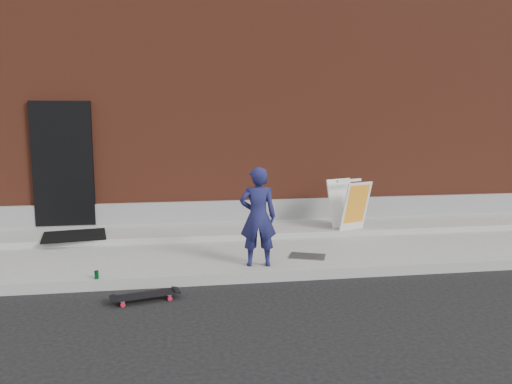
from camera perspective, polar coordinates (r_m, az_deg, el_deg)
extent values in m
plane|color=black|center=(6.84, -3.91, -10.54)|extent=(80.00, 80.00, 0.00)
cube|color=gray|center=(8.25, -4.84, -6.67)|extent=(20.00, 3.00, 0.15)
cube|color=gray|center=(9.09, -5.26, -4.43)|extent=(20.00, 1.20, 0.10)
cube|color=maroon|center=(13.46, -6.67, 9.60)|extent=(20.00, 8.00, 5.00)
cube|color=gray|center=(9.60, -5.50, -2.22)|extent=(20.00, 0.10, 0.40)
cube|color=black|center=(9.66, -21.18, 3.00)|extent=(1.05, 0.12, 2.25)
imported|color=#1A1C4B|center=(6.99, 0.22, -2.84)|extent=(0.55, 0.39, 1.41)
cylinder|color=#BA132E|center=(6.52, -10.18, -11.37)|extent=(0.06, 0.05, 0.06)
cylinder|color=#BA132E|center=(6.36, -9.83, -11.89)|extent=(0.06, 0.05, 0.06)
cylinder|color=#BA132E|center=(6.44, -15.19, -11.81)|extent=(0.06, 0.05, 0.06)
cylinder|color=#BA132E|center=(6.27, -14.97, -12.36)|extent=(0.06, 0.05, 0.06)
cube|color=#AFAFB4|center=(6.43, -10.01, -11.31)|extent=(0.09, 0.18, 0.02)
cube|color=#AFAFB4|center=(6.34, -15.09, -11.76)|extent=(0.09, 0.18, 0.02)
cube|color=black|center=(6.37, -12.54, -11.40)|extent=(0.84, 0.40, 0.02)
cube|color=silver|center=(8.95, 11.33, -1.60)|extent=(0.59, 0.42, 0.87)
cube|color=silver|center=(9.24, 9.73, -1.24)|extent=(0.59, 0.42, 0.87)
cube|color=yellow|center=(8.94, 11.41, -1.90)|extent=(0.48, 0.33, 0.69)
cube|color=silver|center=(9.03, 10.59, 1.30)|extent=(0.51, 0.23, 0.04)
cylinder|color=#187B3A|center=(6.89, -17.76, -9.02)|extent=(0.06, 0.06, 0.11)
cube|color=black|center=(8.95, -20.04, -4.70)|extent=(1.13, 0.97, 0.03)
cube|color=#4D4D51|center=(7.63, 5.89, -7.31)|extent=(0.62, 0.51, 0.02)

